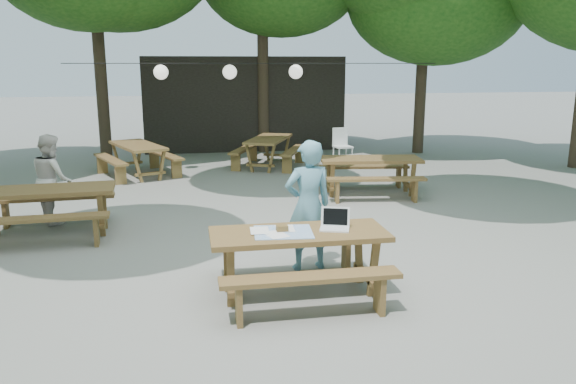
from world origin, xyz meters
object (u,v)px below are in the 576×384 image
(woman, at_px, (308,206))
(plastic_chair, at_px, (342,152))
(main_picnic_table, at_px, (299,262))
(picnic_table_nw, at_px, (48,212))
(second_person, at_px, (52,179))

(woman, xyz_separation_m, plastic_chair, (2.63, 7.80, -0.58))
(main_picnic_table, distance_m, plastic_chair, 9.08)
(picnic_table_nw, distance_m, plastic_chair, 8.49)
(woman, height_order, plastic_chair, woman)
(second_person, bearing_deg, picnic_table_nw, 160.68)
(woman, relative_size, plastic_chair, 1.87)
(picnic_table_nw, relative_size, second_person, 1.38)
(second_person, bearing_deg, woman, -153.05)
(woman, bearing_deg, main_picnic_table, 63.85)
(main_picnic_table, bearing_deg, second_person, 133.02)
(picnic_table_nw, distance_m, second_person, 0.90)
(main_picnic_table, relative_size, woman, 1.19)
(main_picnic_table, bearing_deg, woman, 70.80)
(main_picnic_table, bearing_deg, picnic_table_nw, 139.51)
(plastic_chair, bearing_deg, picnic_table_nw, -146.62)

